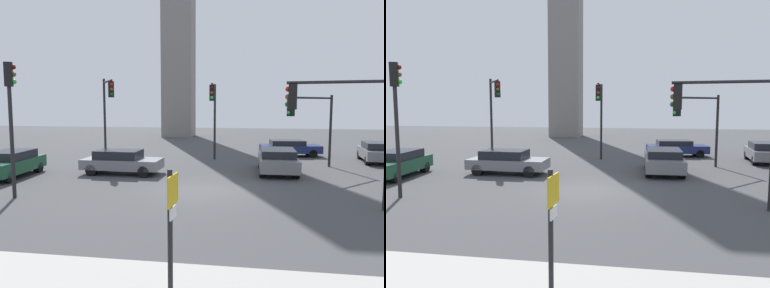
{
  "view_description": "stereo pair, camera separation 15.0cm",
  "coord_description": "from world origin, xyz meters",
  "views": [
    {
      "loc": [
        2.24,
        -17.06,
        4.03
      ],
      "look_at": [
        -1.17,
        4.4,
        1.69
      ],
      "focal_mm": 35.17,
      "sensor_mm": 36.0,
      "label": 1
    },
    {
      "loc": [
        2.38,
        -17.04,
        4.03
      ],
      "look_at": [
        -1.17,
        4.4,
        1.69
      ],
      "focal_mm": 35.17,
      "sensor_mm": 36.0,
      "label": 2
    }
  ],
  "objects": [
    {
      "name": "traffic_light_0",
      "position": [
        -7.75,
        -2.65,
        3.97
      ],
      "size": [
        0.49,
        0.43,
        5.74
      ],
      "rotation": [
        0.0,
        0.0,
        0.47
      ],
      "color": "black",
      "rests_on": "ground_plane"
    },
    {
      "name": "traffic_light_4",
      "position": [
        5.74,
        6.29,
        3.34
      ],
      "size": [
        3.09,
        3.27,
        4.57
      ],
      "rotation": [
        0.0,
        0.0,
        -2.33
      ],
      "color": "black",
      "rests_on": "ground_plane"
    },
    {
      "name": "car_2",
      "position": [
        -5.13,
        3.4,
        0.73
      ],
      "size": [
        4.52,
        2.02,
        1.38
      ],
      "rotation": [
        0.0,
        0.0,
        -0.02
      ],
      "color": "slate",
      "rests_on": "ground_plane"
    },
    {
      "name": "car_1",
      "position": [
        -10.87,
        1.56,
        0.76
      ],
      "size": [
        2.27,
        4.57,
        1.44
      ],
      "rotation": [
        0.0,
        0.0,
        -1.51
      ],
      "color": "#19472D",
      "rests_on": "ground_plane"
    },
    {
      "name": "car_5",
      "position": [
        10.71,
        10.16,
        0.75
      ],
      "size": [
        2.18,
        4.25,
        1.42
      ],
      "rotation": [
        0.0,
        0.0,
        1.48
      ],
      "color": "slate",
      "rests_on": "ground_plane"
    },
    {
      "name": "traffic_light_1",
      "position": [
        -7.18,
        6.69,
        4.04
      ],
      "size": [
        1.69,
        2.64,
        5.73
      ],
      "rotation": [
        0.0,
        0.0,
        -1.03
      ],
      "color": "black",
      "rests_on": "ground_plane"
    },
    {
      "name": "car_4",
      "position": [
        3.77,
        5.14,
        0.76
      ],
      "size": [
        2.14,
        4.76,
        1.42
      ],
      "rotation": [
        0.0,
        0.0,
        1.57
      ],
      "color": "slate",
      "rests_on": "ground_plane"
    },
    {
      "name": "ground_plane",
      "position": [
        0.0,
        0.0,
        0.0
      ],
      "size": [
        90.33,
        90.33,
        0.0
      ],
      "primitive_type": "plane",
      "color": "#424244"
    },
    {
      "name": "traffic_light_3",
      "position": [
        5.53,
        -1.92,
        3.66
      ],
      "size": [
        3.81,
        0.82,
        5.09
      ],
      "rotation": [
        0.0,
        0.0,
        2.98
      ],
      "color": "black",
      "rests_on": "ground_plane"
    },
    {
      "name": "direction_sign",
      "position": [
        0.76,
        -10.27,
        1.77
      ],
      "size": [
        0.15,
        0.66,
        2.65
      ],
      "rotation": [
        0.0,
        0.0,
        -0.07
      ],
      "color": "black",
      "rests_on": "ground_plane"
    },
    {
      "name": "car_0",
      "position": [
        5.14,
        12.43,
        0.68
      ],
      "size": [
        4.68,
        2.37,
        1.25
      ],
      "rotation": [
        0.0,
        0.0,
        0.11
      ],
      "color": "navy",
      "rests_on": "ground_plane"
    },
    {
      "name": "traffic_light_2",
      "position": [
        -0.32,
        8.29,
        3.92
      ],
      "size": [
        0.4,
        3.76,
        5.41
      ],
      "rotation": [
        0.0,
        0.0,
        -1.53
      ],
      "color": "black",
      "rests_on": "ground_plane"
    }
  ]
}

